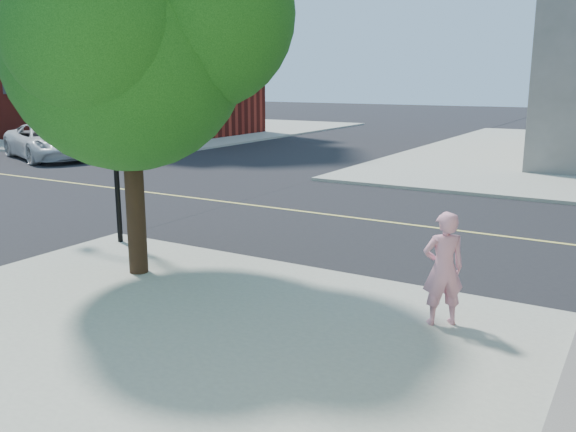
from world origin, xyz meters
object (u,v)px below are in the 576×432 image
Objects in this scene: car_a at (48,141)px; signal_pole at (51,94)px; man_on_phone at (443,269)px; street_tree at (131,19)px.

signal_pole is at bearing -105.68° from car_a.
signal_pole is 0.66× the size of car_a.
man_on_phone is at bearing -93.68° from car_a.
man_on_phone is 0.24× the size of street_tree.
man_on_phone is 0.43× the size of signal_pole.
man_on_phone is 0.29× the size of car_a.
street_tree is at bearing -30.14° from signal_pole.
man_on_phone is at bearing -16.50° from signal_pole.
signal_pole is (-3.72, 1.32, -1.26)m from street_tree.
signal_pole is at bearing -42.42° from man_on_phone.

